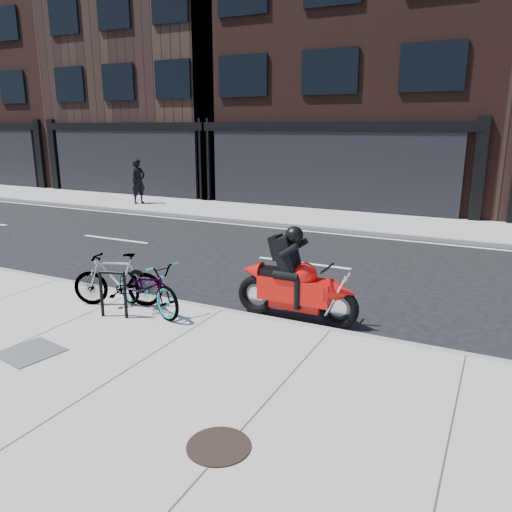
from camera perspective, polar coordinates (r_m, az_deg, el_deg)
The scene contains 13 objects.
ground at distance 10.56m, azimuth 1.51°, elevation -3.43°, with size 120.00×120.00×0.00m, color black.
sidewalk_near at distance 6.71m, azimuth -17.51°, elevation -14.68°, with size 60.00×6.00×0.13m, color gray.
sidewalk_far at distance 17.67m, azimuth 12.22°, elevation 3.85°, with size 60.00×3.50×0.13m, color gray.
building_west at distance 35.45m, azimuth -22.76°, elevation 19.20°, with size 10.00×10.00×13.50m, color black.
building_midwest at distance 28.77m, azimuth -8.51°, elevation 19.93°, with size 10.00×10.00×12.00m, color black.
building_center at distance 24.73m, azimuth 12.61°, elevation 23.57°, with size 12.00×10.00×14.50m, color black.
bike_rack at distance 8.71m, azimuth -16.04°, elevation -3.78°, with size 0.47×0.17×0.81m.
bicycle_front at distance 8.82m, azimuth -12.28°, elevation -3.36°, with size 0.62×1.78×0.93m, color gray.
bicycle_rear at distance 9.24m, azimuth -15.56°, elevation -2.61°, with size 0.46×1.62×0.97m, color gray.
motorcycle at distance 8.53m, azimuth 5.20°, elevation -3.15°, with size 2.23×0.47×1.67m.
pedestrian at distance 21.45m, azimuth -13.30°, elevation 8.31°, with size 0.67×0.44×1.85m, color black.
manhole_cover at distance 5.41m, azimuth -4.28°, elevation -20.85°, with size 0.66×0.66×0.01m, color black.
utility_grate at distance 7.95m, azimuth -24.40°, elevation -9.97°, with size 0.75×0.75×0.01m, color #525154.
Camera 1 is at (4.22, -9.10, 3.27)m, focal length 35.00 mm.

